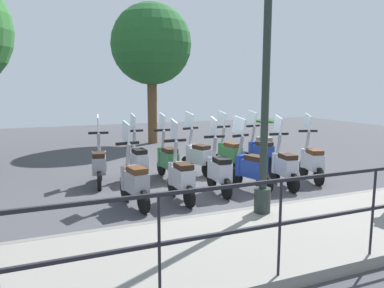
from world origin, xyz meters
TOP-DOWN VIEW (x-y plane):
  - ground_plane at (0.00, 0.00)m, footprint 28.00×28.00m
  - promenade_walkway at (-3.15, 0.00)m, footprint 2.20×20.00m
  - fence_railing at (-4.20, -0.00)m, footprint 0.04×16.03m
  - lamp_post_near at (-2.40, 0.36)m, footprint 0.26×0.90m
  - tree_distant at (6.36, -0.45)m, footprint 2.98×2.98m
  - potted_palm at (3.33, -3.48)m, footprint 1.06×0.66m
  - scooter_near_0 at (-0.65, -2.11)m, footprint 1.20×0.54m
  - scooter_near_1 at (-0.86, -1.19)m, footprint 1.23×0.45m
  - scooter_near_2 at (-0.75, -0.41)m, footprint 1.20×0.54m
  - scooter_near_3 at (-0.71, 0.29)m, footprint 1.23×0.44m
  - scooter_near_4 at (-0.91, 1.20)m, footprint 1.23×0.44m
  - scooter_near_5 at (-0.90, 2.09)m, footprint 1.23×0.46m
  - scooter_far_0 at (0.80, -1.66)m, footprint 1.22×0.50m
  - scooter_far_1 at (0.93, -0.82)m, footprint 1.23×0.46m
  - scooter_far_2 at (0.94, 0.05)m, footprint 1.21×0.53m
  - scooter_far_3 at (0.81, 0.87)m, footprint 1.23×0.44m
  - scooter_far_4 at (0.94, 1.54)m, footprint 1.23×0.44m
  - scooter_far_5 at (0.87, 2.42)m, footprint 1.23×0.47m

SIDE VIEW (x-z plane):
  - ground_plane at x=0.00m, z-range 0.00..0.00m
  - promenade_walkway at x=-3.15m, z-range 0.00..0.15m
  - potted_palm at x=3.33m, z-range -0.08..0.97m
  - scooter_near_0 at x=-0.65m, z-range -0.29..1.25m
  - scooter_near_1 at x=-0.86m, z-range -0.29..1.25m
  - scooter_near_2 at x=-0.75m, z-range -0.29..1.25m
  - scooter_near_3 at x=-0.71m, z-range -0.29..1.25m
  - scooter_near_4 at x=-0.91m, z-range -0.29..1.25m
  - scooter_near_5 at x=-0.90m, z-range -0.29..1.25m
  - scooter_far_0 at x=0.80m, z-range -0.29..1.25m
  - scooter_far_1 at x=0.93m, z-range -0.29..1.25m
  - scooter_far_2 at x=0.94m, z-range -0.29..1.25m
  - scooter_far_3 at x=0.81m, z-range -0.29..1.25m
  - scooter_far_4 at x=0.94m, z-range -0.29..1.25m
  - scooter_far_5 at x=0.87m, z-range -0.29..1.25m
  - fence_railing at x=-4.20m, z-range 0.36..1.43m
  - lamp_post_near at x=-2.40m, z-range -0.09..4.11m
  - tree_distant at x=6.36m, z-range 1.07..6.26m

